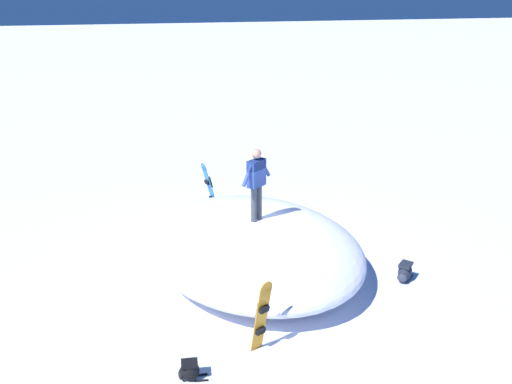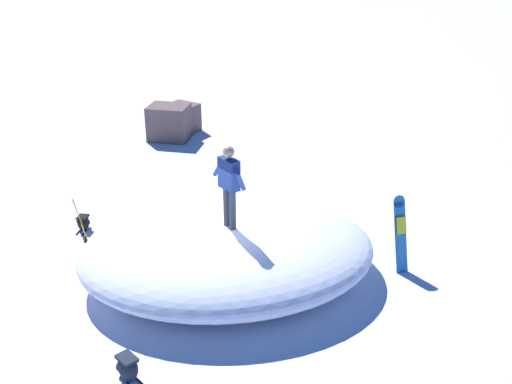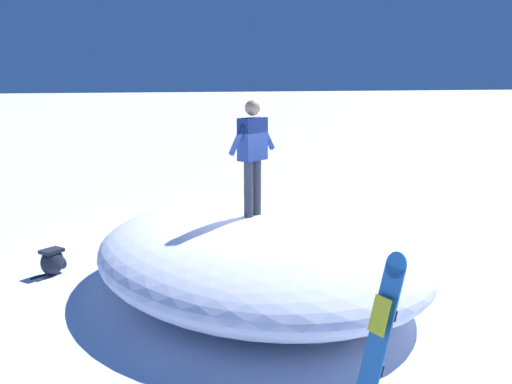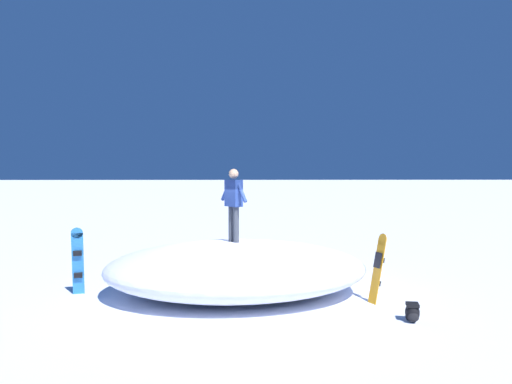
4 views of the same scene
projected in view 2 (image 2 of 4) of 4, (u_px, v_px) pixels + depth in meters
The scene contains 8 objects.
ground at pixel (215, 276), 13.41m from camera, with size 240.00×240.00×0.00m, color white.
snow_mound at pixel (227, 250), 13.17m from camera, with size 6.20×4.86×1.23m, color white.
snowboarder_standing at pixel (229, 181), 12.40m from camera, with size 0.91×0.67×1.75m.
snowboard_primary_upright at pixel (400, 233), 13.40m from camera, with size 0.51×0.37×1.64m.
snowboard_secondary_upright at pixel (82, 227), 13.73m from camera, with size 0.37×0.39×1.55m.
backpack_near at pixel (127, 367), 10.40m from camera, with size 0.63×0.57×0.46m.
backpack_far at pixel (84, 222), 15.27m from camera, with size 0.53×0.34×0.37m.
rock_outcrop at pixel (174, 121), 21.39m from camera, with size 2.12×1.84×1.16m.
Camera 2 is at (-11.50, -0.20, 7.19)m, focal length 44.01 mm.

